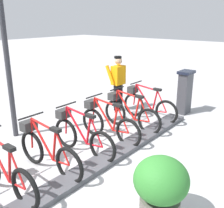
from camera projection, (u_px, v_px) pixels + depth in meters
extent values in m
plane|color=#A8A6A7|center=(96.00, 168.00, 5.13)|extent=(60.00, 60.00, 0.00)
cube|color=#47474C|center=(96.00, 165.00, 5.12)|extent=(0.44, 6.86, 0.10)
cube|color=#38383D|center=(185.00, 94.00, 7.91)|extent=(0.28, 0.44, 1.20)
cube|color=#194C8C|center=(181.00, 81.00, 7.89)|extent=(0.03, 0.30, 0.40)
cube|color=black|center=(186.00, 72.00, 7.72)|extent=(0.36, 0.52, 0.08)
torus|color=black|center=(166.00, 112.00, 7.14)|extent=(0.67, 0.07, 0.67)
torus|color=black|center=(134.00, 105.00, 7.76)|extent=(0.67, 0.07, 0.67)
cylinder|color=red|center=(144.00, 97.00, 7.47)|extent=(0.60, 0.04, 0.70)
cylinder|color=red|center=(155.00, 101.00, 7.28)|extent=(0.16, 0.04, 0.61)
cylinder|color=red|center=(146.00, 87.00, 7.35)|extent=(0.69, 0.04, 0.11)
cylinder|color=red|center=(159.00, 112.00, 7.27)|extent=(0.43, 0.03, 0.09)
cylinder|color=red|center=(162.00, 101.00, 7.14)|extent=(0.33, 0.03, 0.56)
cylinder|color=red|center=(135.00, 95.00, 7.65)|extent=(0.10, 0.04, 0.62)
cube|color=black|center=(157.00, 90.00, 7.14)|extent=(0.22, 0.10, 0.06)
cylinder|color=black|center=(136.00, 83.00, 7.53)|extent=(0.03, 0.54, 0.03)
cube|color=#2D2D2D|center=(133.00, 90.00, 7.66)|extent=(0.20, 0.28, 0.18)
torus|color=black|center=(149.00, 122.00, 6.50)|extent=(0.67, 0.07, 0.67)
torus|color=black|center=(115.00, 112.00, 7.12)|extent=(0.67, 0.07, 0.67)
cylinder|color=red|center=(126.00, 105.00, 6.83)|extent=(0.60, 0.04, 0.70)
cylinder|color=red|center=(137.00, 109.00, 6.64)|extent=(0.16, 0.04, 0.61)
cylinder|color=red|center=(128.00, 94.00, 6.71)|extent=(0.69, 0.04, 0.11)
cylinder|color=red|center=(142.00, 121.00, 6.63)|extent=(0.43, 0.03, 0.09)
cylinder|color=red|center=(144.00, 110.00, 6.50)|extent=(0.33, 0.03, 0.56)
cylinder|color=red|center=(116.00, 102.00, 7.01)|extent=(0.10, 0.04, 0.62)
cube|color=black|center=(139.00, 97.00, 6.50)|extent=(0.22, 0.10, 0.06)
cylinder|color=black|center=(117.00, 89.00, 6.89)|extent=(0.03, 0.54, 0.03)
cube|color=#2D2D2D|center=(114.00, 96.00, 7.02)|extent=(0.20, 0.28, 0.18)
torus|color=black|center=(128.00, 133.00, 5.86)|extent=(0.67, 0.07, 0.67)
torus|color=black|center=(93.00, 122.00, 6.48)|extent=(0.67, 0.07, 0.67)
cylinder|color=red|center=(104.00, 114.00, 6.19)|extent=(0.60, 0.04, 0.70)
cylinder|color=red|center=(115.00, 119.00, 6.00)|extent=(0.16, 0.04, 0.61)
cylinder|color=red|center=(106.00, 102.00, 6.07)|extent=(0.69, 0.04, 0.11)
cylinder|color=red|center=(121.00, 132.00, 5.99)|extent=(0.43, 0.03, 0.09)
cylinder|color=red|center=(123.00, 120.00, 5.86)|extent=(0.33, 0.03, 0.56)
cylinder|color=red|center=(94.00, 110.00, 6.37)|extent=(0.10, 0.04, 0.62)
cube|color=black|center=(118.00, 105.00, 5.86)|extent=(0.22, 0.10, 0.06)
cylinder|color=black|center=(94.00, 96.00, 6.24)|extent=(0.03, 0.54, 0.03)
cube|color=#2D2D2D|center=(91.00, 104.00, 6.38)|extent=(0.20, 0.28, 0.18)
torus|color=black|center=(103.00, 147.00, 5.22)|extent=(0.67, 0.07, 0.67)
torus|color=black|center=(66.00, 133.00, 5.84)|extent=(0.67, 0.07, 0.67)
cylinder|color=red|center=(76.00, 125.00, 5.55)|extent=(0.60, 0.04, 0.70)
cylinder|color=red|center=(89.00, 131.00, 5.36)|extent=(0.16, 0.04, 0.61)
cylinder|color=red|center=(78.00, 112.00, 5.43)|extent=(0.69, 0.04, 0.11)
cylinder|color=red|center=(94.00, 145.00, 5.35)|extent=(0.43, 0.03, 0.09)
cylinder|color=red|center=(96.00, 132.00, 5.22)|extent=(0.33, 0.03, 0.56)
cylinder|color=red|center=(66.00, 120.00, 5.73)|extent=(0.10, 0.04, 0.62)
cube|color=black|center=(90.00, 116.00, 5.22)|extent=(0.22, 0.10, 0.06)
cylinder|color=black|center=(66.00, 105.00, 5.60)|extent=(0.03, 0.54, 0.03)
cube|color=#2D2D2D|center=(63.00, 114.00, 5.74)|extent=(0.20, 0.28, 0.18)
torus|color=black|center=(69.00, 165.00, 4.58)|extent=(0.67, 0.07, 0.67)
torus|color=black|center=(32.00, 147.00, 5.20)|extent=(0.67, 0.07, 0.67)
cylinder|color=red|center=(42.00, 139.00, 4.91)|extent=(0.60, 0.04, 0.70)
cylinder|color=red|center=(54.00, 146.00, 4.72)|extent=(0.16, 0.04, 0.61)
cylinder|color=red|center=(43.00, 125.00, 4.78)|extent=(0.69, 0.04, 0.11)
cylinder|color=red|center=(61.00, 163.00, 4.71)|extent=(0.43, 0.03, 0.09)
cylinder|color=red|center=(62.00, 148.00, 4.58)|extent=(0.33, 0.03, 0.56)
cylinder|color=red|center=(32.00, 133.00, 5.09)|extent=(0.10, 0.04, 0.62)
cube|color=black|center=(55.00, 130.00, 4.58)|extent=(0.22, 0.10, 0.06)
cylinder|color=black|center=(31.00, 116.00, 4.96)|extent=(0.03, 0.54, 0.03)
cube|color=#2D2D2D|center=(29.00, 126.00, 5.10)|extent=(0.20, 0.28, 0.18)
torus|color=black|center=(25.00, 189.00, 3.93)|extent=(0.67, 0.07, 0.67)
cylinder|color=red|center=(10.00, 166.00, 4.08)|extent=(0.16, 0.04, 0.61)
cylinder|color=red|center=(17.00, 185.00, 4.07)|extent=(0.43, 0.03, 0.09)
cylinder|color=red|center=(17.00, 169.00, 3.94)|extent=(0.33, 0.03, 0.56)
cube|color=black|center=(9.00, 148.00, 3.94)|extent=(0.22, 0.10, 0.06)
cube|color=white|center=(114.00, 109.00, 8.29)|extent=(0.26, 0.12, 0.10)
cube|color=white|center=(122.00, 108.00, 8.37)|extent=(0.26, 0.12, 0.10)
cylinder|color=black|center=(116.00, 97.00, 8.15)|extent=(0.15, 0.15, 0.82)
cylinder|color=black|center=(120.00, 96.00, 8.29)|extent=(0.15, 0.15, 0.82)
cube|color=orange|center=(118.00, 75.00, 8.01)|extent=(0.28, 0.41, 0.56)
cylinder|color=orange|center=(110.00, 75.00, 7.88)|extent=(0.34, 0.11, 0.57)
cylinder|color=orange|center=(121.00, 72.00, 8.25)|extent=(0.34, 0.11, 0.57)
sphere|color=tan|center=(118.00, 61.00, 7.88)|extent=(0.22, 0.22, 0.22)
cylinder|color=black|center=(118.00, 57.00, 7.86)|extent=(0.22, 0.22, 0.06)
cylinder|color=#2D2D33|center=(7.00, 62.00, 6.00)|extent=(0.12, 0.12, 3.58)
ellipsoid|color=#2E752C|center=(161.00, 180.00, 3.62)|extent=(0.76, 0.76, 0.64)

